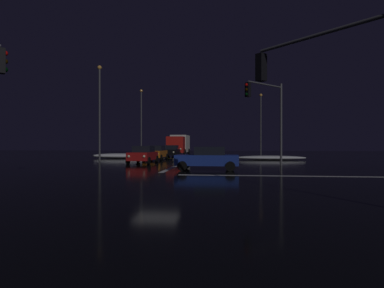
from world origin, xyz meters
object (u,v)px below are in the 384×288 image
object	(u,v)px
sedan_red	(143,154)
sedan_black	(171,151)
traffic_signal_se	(320,78)
traffic_signal_ne	(268,108)
sedan_blue_crossing	(207,158)
sedan_orange	(156,153)
streetlamp_right_far	(261,120)
streetlamp_left_far	(141,118)
streetlamp_left_near	(100,106)
box_truck	(179,144)

from	to	relation	value
sedan_red	sedan_black	world-z (taller)	same
sedan_red	traffic_signal_se	size ratio (longest dim) A/B	0.77
traffic_signal_ne	sedan_blue_crossing	bearing A→B (deg)	-139.87
sedan_orange	streetlamp_right_far	size ratio (longest dim) A/B	0.47
traffic_signal_se	streetlamp_right_far	xyz separation A→B (m)	(2.10, 36.60, 1.37)
sedan_orange	sedan_blue_crossing	distance (m)	13.81
sedan_black	traffic_signal_ne	bearing A→B (deg)	-55.66
streetlamp_left_far	streetlamp_right_far	bearing A→B (deg)	0.00
sedan_blue_crossing	streetlamp_left_near	size ratio (longest dim) A/B	0.44
traffic_signal_se	traffic_signal_ne	bearing A→B (deg)	89.14
streetlamp_left_near	box_truck	bearing A→B (deg)	69.43
sedan_blue_crossing	streetlamp_right_far	size ratio (longest dim) A/B	0.47
box_truck	streetlamp_right_far	bearing A→B (deg)	0.69
streetlamp_right_far	streetlamp_left_near	bearing A→B (deg)	-138.68
sedan_orange	traffic_signal_ne	bearing A→B (deg)	-38.01
streetlamp_left_near	streetlamp_right_far	bearing A→B (deg)	41.32
sedan_black	streetlamp_right_far	distance (m)	14.90
sedan_black	streetlamp_left_far	distance (m)	10.70
sedan_black	traffic_signal_ne	size ratio (longest dim) A/B	0.65
traffic_signal_ne	streetlamp_right_far	distance (m)	22.48
sedan_orange	box_truck	bearing A→B (deg)	88.01
box_truck	traffic_signal_se	bearing A→B (deg)	-74.44
sedan_black	streetlamp_left_near	world-z (taller)	streetlamp_left_near
sedan_red	traffic_signal_ne	bearing A→B (deg)	-13.68
traffic_signal_se	streetlamp_left_far	world-z (taller)	streetlamp_left_far
sedan_red	sedan_blue_crossing	bearing A→B (deg)	-46.07
box_truck	streetlamp_left_far	xyz separation A→B (m)	(-5.95, 0.15, 4.09)
traffic_signal_ne	streetlamp_left_near	bearing A→B (deg)	158.62
sedan_orange	sedan_black	distance (m)	6.63
sedan_orange	sedan_red	bearing A→B (deg)	-88.15
box_truck	streetlamp_right_far	world-z (taller)	streetlamp_right_far
sedan_red	streetlamp_left_far	size ratio (longest dim) A/B	0.43
sedan_red	streetlamp_left_far	distance (m)	21.18
streetlamp_left_far	sedan_orange	bearing A→B (deg)	-68.53
sedan_black	box_truck	xyz separation A→B (m)	(-0.06, 7.16, 0.91)
streetlamp_right_far	sedan_blue_crossing	bearing A→B (deg)	-103.71
sedan_red	sedan_orange	size ratio (longest dim) A/B	1.00
sedan_red	streetlamp_left_near	size ratio (longest dim) A/B	0.44
sedan_red	box_truck	distance (m)	19.67
sedan_red	sedan_black	xyz separation A→B (m)	(0.35, 12.49, 0.00)
sedan_red	streetlamp_left_far	world-z (taller)	streetlamp_left_far
streetlamp_left_near	streetlamp_left_far	bearing A→B (deg)	90.00
box_truck	traffic_signal_se	size ratio (longest dim) A/B	1.47
sedan_red	traffic_signal_ne	distance (m)	11.59
sedan_blue_crossing	traffic_signal_ne	size ratio (longest dim) A/B	0.65
sedan_orange	box_truck	world-z (taller)	box_truck
streetlamp_right_far	traffic_signal_se	bearing A→B (deg)	-93.29
box_truck	streetlamp_right_far	xyz separation A→B (m)	(12.25, 0.15, 3.58)
sedan_blue_crossing	streetlamp_left_far	distance (m)	29.15
sedan_red	streetlamp_right_far	xyz separation A→B (m)	(12.54, 19.79, 4.49)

